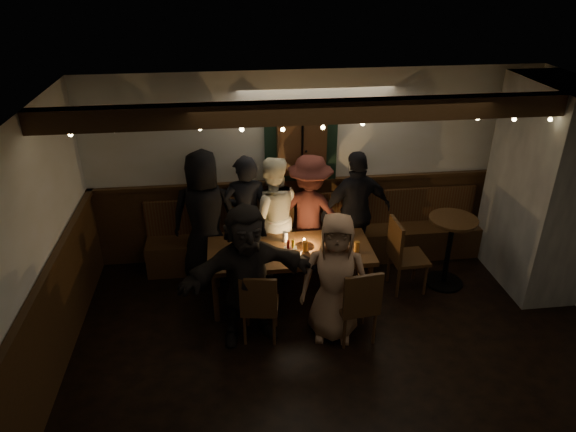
{
  "coord_description": "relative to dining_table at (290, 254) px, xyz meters",
  "views": [
    {
      "loc": [
        -1.14,
        -3.84,
        3.88
      ],
      "look_at": [
        -0.47,
        1.6,
        1.05
      ],
      "focal_mm": 32.0,
      "sensor_mm": 36.0,
      "label": 1
    }
  ],
  "objects": [
    {
      "name": "room",
      "position": [
        1.54,
        0.02,
        0.43
      ],
      "size": [
        6.02,
        5.01,
        2.62
      ],
      "color": "black",
      "rests_on": "ground"
    },
    {
      "name": "dining_table",
      "position": [
        0.0,
        0.0,
        0.0
      ],
      "size": [
        1.97,
        0.84,
        0.85
      ],
      "color": "#321F0D",
      "rests_on": "ground"
    },
    {
      "name": "chair_near_left",
      "position": [
        -0.43,
        -0.75,
        -0.15
      ],
      "size": [
        0.45,
        0.45,
        0.88
      ],
      "color": "#321F0D",
      "rests_on": "ground"
    },
    {
      "name": "chair_near_right",
      "position": [
        0.63,
        -0.9,
        -0.12
      ],
      "size": [
        0.47,
        0.47,
        0.94
      ],
      "color": "#321F0D",
      "rests_on": "ground"
    },
    {
      "name": "chair_end",
      "position": [
        1.42,
        0.02,
        -0.09
      ],
      "size": [
        0.46,
        0.46,
        0.98
      ],
      "color": "#321F0D",
      "rests_on": "ground"
    },
    {
      "name": "high_top",
      "position": [
        2.05,
        0.07,
        -0.04
      ],
      "size": [
        0.6,
        0.6,
        0.95
      ],
      "color": "black",
      "rests_on": "ground"
    },
    {
      "name": "person_a",
      "position": [
        -1.01,
        0.65,
        0.23
      ],
      "size": [
        0.9,
        0.62,
        1.75
      ],
      "primitive_type": "imported",
      "rotation": [
        0.0,
        0.0,
        3.06
      ],
      "color": "black",
      "rests_on": "ground"
    },
    {
      "name": "person_b",
      "position": [
        -0.48,
        0.64,
        0.2
      ],
      "size": [
        0.62,
        0.41,
        1.68
      ],
      "primitive_type": "imported",
      "rotation": [
        0.0,
        0.0,
        3.13
      ],
      "color": "black",
      "rests_on": "ground"
    },
    {
      "name": "person_c",
      "position": [
        -0.15,
        0.68,
        0.17
      ],
      "size": [
        0.81,
        0.65,
        1.63
      ],
      "primitive_type": "imported",
      "rotation": [
        0.0,
        0.0,
        3.18
      ],
      "color": "white",
      "rests_on": "ground"
    },
    {
      "name": "person_d",
      "position": [
        0.36,
        0.73,
        0.16
      ],
      "size": [
        1.18,
        0.92,
        1.61
      ],
      "primitive_type": "imported",
      "rotation": [
        0.0,
        0.0,
        2.78
      ],
      "color": "#4A201C",
      "rests_on": "ground"
    },
    {
      "name": "person_e",
      "position": [
        0.96,
        0.63,
        0.19
      ],
      "size": [
        1.03,
        0.57,
        1.67
      ],
      "primitive_type": "imported",
      "rotation": [
        0.0,
        0.0,
        3.32
      ],
      "color": "black",
      "rests_on": "ground"
    },
    {
      "name": "person_f",
      "position": [
        -0.54,
        -0.66,
        0.18
      ],
      "size": [
        1.59,
        0.79,
        1.64
      ],
      "primitive_type": "imported",
      "rotation": [
        0.0,
        0.0,
        0.21
      ],
      "color": "black",
      "rests_on": "ground"
    },
    {
      "name": "person_g",
      "position": [
        0.39,
        -0.74,
        0.11
      ],
      "size": [
        0.82,
        0.62,
        1.52
      ],
      "primitive_type": "imported",
      "rotation": [
        0.0,
        0.0,
        -0.2
      ],
      "color": "#9E7658",
      "rests_on": "ground"
    }
  ]
}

